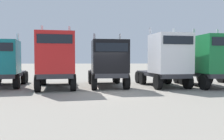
{
  "coord_description": "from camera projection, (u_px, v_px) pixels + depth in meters",
  "views": [
    {
      "loc": [
        -0.49,
        -14.33,
        2.05
      ],
      "look_at": [
        0.43,
        3.4,
        1.24
      ],
      "focal_mm": 37.64,
      "sensor_mm": 36.0,
      "label": 1
    }
  ],
  "objects": [
    {
      "name": "ground",
      "position": [
        108.0,
        93.0,
        14.41
      ],
      "size": [
        200.0,
        200.0,
        0.0
      ],
      "primitive_type": "plane",
      "color": "gray"
    },
    {
      "name": "semi_truck_teal",
      "position": [
        2.0,
        63.0,
        16.83
      ],
      "size": [
        3.46,
        6.07,
        3.98
      ],
      "rotation": [
        0.0,
        0.0,
        -1.4
      ],
      "color": "#333338",
      "rests_on": "ground"
    },
    {
      "name": "semi_truck_red",
      "position": [
        56.0,
        60.0,
        16.01
      ],
      "size": [
        3.49,
        6.64,
        4.41
      ],
      "rotation": [
        0.0,
        0.0,
        -1.41
      ],
      "color": "#333338",
      "rests_on": "ground"
    },
    {
      "name": "semi_truck_black",
      "position": [
        108.0,
        64.0,
        16.97
      ],
      "size": [
        3.09,
        6.51,
        3.95
      ],
      "rotation": [
        0.0,
        0.0,
        -1.48
      ],
      "color": "#333338",
      "rests_on": "ground"
    },
    {
      "name": "semi_truck_white",
      "position": [
        167.0,
        60.0,
        17.03
      ],
      "size": [
        3.27,
        5.93,
        4.43
      ],
      "rotation": [
        0.0,
        0.0,
        -1.43
      ],
      "color": "#333338",
      "rests_on": "ground"
    },
    {
      "name": "semi_truck_green",
      "position": [
        212.0,
        61.0,
        16.83
      ],
      "size": [
        3.0,
        5.92,
        4.32
      ],
      "rotation": [
        0.0,
        0.0,
        -1.49
      ],
      "color": "#333338",
      "rests_on": "ground"
    }
  ]
}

